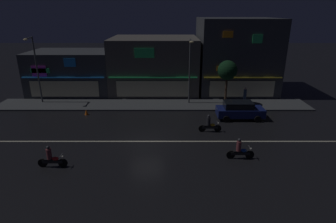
{
  "coord_description": "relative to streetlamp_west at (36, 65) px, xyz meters",
  "views": [
    {
      "loc": [
        1.65,
        -19.22,
        9.49
      ],
      "look_at": [
        1.6,
        2.85,
        1.43
      ],
      "focal_mm": 29.44,
      "sensor_mm": 36.0,
      "label": 1
    }
  ],
  "objects": [
    {
      "name": "ground_plane",
      "position": [
        12.1,
        -9.23,
        -4.25
      ],
      "size": [
        140.0,
        140.0,
        0.0
      ],
      "primitive_type": "plane",
      "color": "black"
    },
    {
      "name": "lane_divider_stripe",
      "position": [
        12.1,
        -9.23,
        -4.25
      ],
      "size": [
        31.46,
        0.16,
        0.01
      ],
      "primitive_type": "cube",
      "color": "beige",
      "rests_on": "ground"
    },
    {
      "name": "sidewalk_far",
      "position": [
        12.1,
        -0.48,
        -4.18
      ],
      "size": [
        33.12,
        3.71,
        0.14
      ],
      "primitive_type": "cube",
      "color": "#424447",
      "rests_on": "ground"
    },
    {
      "name": "storefront_left_block",
      "position": [
        12.1,
        5.56,
        -0.99
      ],
      "size": [
        10.29,
        8.54,
        6.53
      ],
      "color": "#56514C",
      "rests_on": "ground"
    },
    {
      "name": "storefront_center_block",
      "position": [
        2.16,
        4.5,
        -1.73
      ],
      "size": [
        9.55,
        6.41,
        5.06
      ],
      "color": "#383A3F",
      "rests_on": "ground"
    },
    {
      "name": "storefront_right_block",
      "position": [
        22.03,
        5.68,
        0.11
      ],
      "size": [
        9.04,
        8.77,
        8.75
      ],
      "color": "#383A3F",
      "rests_on": "ground"
    },
    {
      "name": "streetlamp_west",
      "position": [
        0.0,
        0.0,
        0.0
      ],
      "size": [
        0.44,
        1.64,
        6.96
      ],
      "color": "#47494C",
      "rests_on": "sidewalk_far"
    },
    {
      "name": "streetlamp_mid",
      "position": [
        16.01,
        -0.27,
        -0.11
      ],
      "size": [
        0.44,
        1.64,
        6.74
      ],
      "color": "#47494C",
      "rests_on": "sidewalk_far"
    },
    {
      "name": "pedestrian_on_sidewalk",
      "position": [
        21.71,
        -1.11,
        -3.17
      ],
      "size": [
        0.32,
        0.32,
        1.99
      ],
      "rotation": [
        0.0,
        0.0,
        4.49
      ],
      "color": "#334766",
      "rests_on": "sidewalk_far"
    },
    {
      "name": "street_tree",
      "position": [
        19.83,
        -0.58,
        -0.49
      ],
      "size": [
        2.01,
        2.01,
        4.68
      ],
      "color": "#473323",
      "rests_on": "sidewalk_far"
    },
    {
      "name": "parked_car_near_kerb",
      "position": [
        20.39,
        -4.43,
        -3.38
      ],
      "size": [
        4.3,
        1.98,
        1.67
      ],
      "color": "navy",
      "rests_on": "ground"
    },
    {
      "name": "motorcycle_lead",
      "position": [
        6.28,
        -12.94,
        -3.62
      ],
      "size": [
        1.9,
        0.6,
        1.52
      ],
      "rotation": [
        0.0,
        0.0,
        3.29
      ],
      "color": "black",
      "rests_on": "ground"
    },
    {
      "name": "motorcycle_following",
      "position": [
        17.19,
        -7.39,
        -3.62
      ],
      "size": [
        1.9,
        0.6,
        1.52
      ],
      "rotation": [
        0.0,
        0.0,
        -0.14
      ],
      "color": "black",
      "rests_on": "ground"
    },
    {
      "name": "motorcycle_opposite_lane",
      "position": [
        18.62,
        -11.86,
        -3.62
      ],
      "size": [
        1.9,
        0.6,
        1.52
      ],
      "rotation": [
        0.0,
        0.0,
        3.03
      ],
      "color": "black",
      "rests_on": "ground"
    },
    {
      "name": "traffic_cone",
      "position": [
        5.82,
        -3.38,
        -3.98
      ],
      "size": [
        0.36,
        0.36,
        0.55
      ],
      "primitive_type": "cone",
      "color": "orange",
      "rests_on": "ground"
    }
  ]
}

